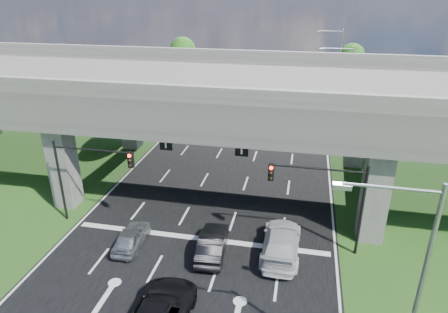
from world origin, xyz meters
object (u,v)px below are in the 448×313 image
(signal_left, at_px, (87,169))
(streetlight_near, at_px, (407,290))
(car_silver, at_px, (131,237))
(car_white, at_px, (281,242))
(streetlight_beyond, at_px, (337,61))
(car_dark, at_px, (213,243))
(streetlight_far, at_px, (345,88))
(signal_right, at_px, (326,191))

(signal_left, distance_m, streetlight_near, 20.56)
(car_silver, relative_size, car_white, 0.68)
(streetlight_beyond, height_order, car_silver, streetlight_beyond)
(car_silver, height_order, car_dark, car_dark)
(streetlight_beyond, relative_size, car_white, 1.76)
(streetlight_near, bearing_deg, streetlight_far, 90.00)
(signal_left, height_order, streetlight_beyond, streetlight_beyond)
(signal_right, bearing_deg, streetlight_far, 83.53)
(streetlight_far, height_order, car_white, streetlight_far)
(signal_right, bearing_deg, car_silver, -170.09)
(signal_right, height_order, streetlight_far, streetlight_far)
(car_dark, bearing_deg, streetlight_near, 132.76)
(signal_right, xyz_separation_m, streetlight_far, (2.27, 20.06, 1.66))
(car_dark, bearing_deg, streetlight_beyond, -107.90)
(car_white, bearing_deg, car_dark, 11.82)
(streetlight_beyond, distance_m, car_dark, 39.22)
(streetlight_near, xyz_separation_m, streetlight_beyond, (0.00, 46.00, 0.00))
(streetlight_beyond, xyz_separation_m, car_white, (-4.70, -37.00, -4.99))
(signal_right, distance_m, car_white, 4.23)
(signal_left, xyz_separation_m, car_dark, (9.06, -1.81, -3.41))
(streetlight_far, bearing_deg, signal_left, -131.78)
(streetlight_far, bearing_deg, streetlight_beyond, 90.00)
(streetlight_far, bearing_deg, streetlight_near, -90.00)
(streetlight_near, bearing_deg, signal_left, 150.98)
(signal_left, height_order, car_silver, signal_left)
(car_dark, distance_m, car_white, 4.26)
(signal_right, xyz_separation_m, streetlight_near, (2.27, -9.94, 1.66))
(signal_right, bearing_deg, streetlight_near, -77.12)
(car_silver, bearing_deg, signal_right, -173.02)
(signal_left, distance_m, car_silver, 5.55)
(streetlight_near, height_order, streetlight_far, same)
(streetlight_far, xyz_separation_m, car_white, (-4.70, -21.00, -4.99))
(signal_left, relative_size, car_dark, 1.33)
(car_silver, xyz_separation_m, car_dark, (5.28, 0.26, 0.08))
(streetlight_beyond, xyz_separation_m, car_dark, (-8.87, -37.87, -5.08))
(streetlight_near, bearing_deg, car_dark, 137.48)
(streetlight_far, xyz_separation_m, streetlight_beyond, (0.00, 16.00, 0.00))
(signal_left, bearing_deg, streetlight_near, -29.02)
(signal_left, relative_size, car_silver, 1.54)
(signal_right, xyz_separation_m, car_white, (-2.42, -0.94, -3.33))
(car_silver, bearing_deg, streetlight_far, -125.50)
(car_dark, bearing_deg, signal_left, -16.03)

